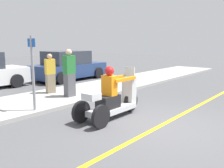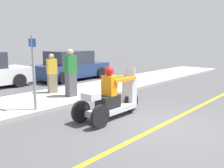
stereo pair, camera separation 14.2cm
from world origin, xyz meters
name	(u,v)px [view 1 (the left image)]	position (x,y,z in m)	size (l,w,h in m)	color
ground_plane	(160,126)	(0.00, 0.00, 0.00)	(60.00, 60.00, 0.00)	#4C4C4F
lane_stripe	(156,128)	(-0.23, 0.00, 0.00)	(24.00, 0.12, 0.01)	gold
sidewalk_strip	(50,98)	(0.00, 4.60, 0.06)	(28.00, 2.80, 0.12)	#9E9E99
motorcycle_trike	(112,100)	(-0.22, 1.42, 0.53)	(2.40, 0.81, 1.49)	black
spectator_mid_group	(50,74)	(0.47, 5.17, 0.87)	(0.41, 0.30, 1.56)	gray
spectator_near_curb	(69,74)	(0.52, 4.09, 0.97)	(0.42, 0.26, 1.76)	#515156
parked_car_lot_right	(69,66)	(3.80, 7.92, 0.76)	(4.28, 2.07, 1.63)	navy
street_sign	(33,70)	(-1.42, 3.45, 1.32)	(0.08, 0.36, 2.20)	gray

